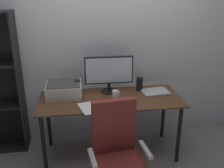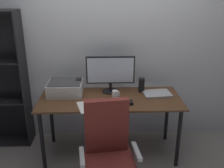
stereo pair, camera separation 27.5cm
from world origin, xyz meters
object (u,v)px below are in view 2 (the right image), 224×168
Objects in this scene: keyboard at (110,103)px; printer at (65,88)px; speaker_right at (141,85)px; monitor at (110,72)px; desk at (110,105)px; mouse at (130,102)px; laptop at (157,94)px; office_chair at (109,161)px; speaker_left at (79,86)px; coffee_mug at (115,95)px.

keyboard is 0.60m from printer.
printer is at bearing -176.85° from speaker_right.
monitor is 0.56m from printer.
desk is 0.28m from mouse.
monitor is 0.61m from laptop.
office_chair is (-0.59, -0.86, -0.29)m from laptop.
speaker_right is (0.39, 0.35, 0.08)m from keyboard.
speaker_left is 0.43× the size of printer.
office_chair is at bearing -130.12° from laptop.
office_chair is at bearing -112.56° from mouse.
mouse is at bearing -30.35° from speaker_left.
coffee_mug is at bearing 138.37° from mouse.
mouse reaches higher than keyboard.
speaker_right is at bearing 59.44° from office_chair.
desk is 9.54× the size of speaker_left.
speaker_left reaches higher than printer.
speaker_left is (-0.92, 0.10, 0.07)m from laptop.
office_chair is (0.33, -0.96, -0.37)m from speaker_left.
laptop is (0.34, 0.24, -0.01)m from mouse.
laptop is at bearing 48.59° from office_chair.
keyboard is 3.02× the size of mouse.
keyboard is (-0.01, -0.16, 0.09)m from desk.
monitor is 5.97× the size of mouse.
desk is 5.07× the size of laptop.
desk is 0.39m from monitor.
keyboard is 0.62m from laptop.
speaker_right is (0.37, -0.01, -0.17)m from monitor.
speaker_right is 1.11m from office_chair.
office_chair reaches higher than speaker_right.
speaker_left is 0.17m from printer.
speaker_left is 1.08m from office_chair.
office_chair reaches higher than printer.
mouse is (0.22, 0.01, 0.01)m from keyboard.
desk is 16.89× the size of mouse.
speaker_right reaches higher than mouse.
desk is at bearing 161.87° from coffee_mug.
mouse is at bearing -21.40° from printer.
keyboard is at bearing -114.99° from coffee_mug.
keyboard is 1.71× the size of speaker_right.
mouse is 0.56× the size of speaker_right.
desk is 0.46m from speaker_right.
coffee_mug is (0.06, -0.02, 0.13)m from desk.
mouse is at bearing -40.81° from coffee_mug.
office_chair reaches higher than keyboard.
speaker_left reaches higher than mouse.
speaker_right is 0.91m from printer.
coffee_mug is at bearing 64.35° from keyboard.
monitor is 0.43m from keyboard.
mouse is 0.24× the size of printer.
keyboard is 0.29× the size of office_chair.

